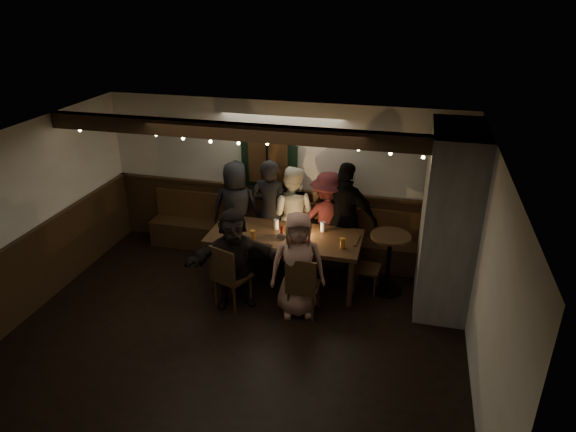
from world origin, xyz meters
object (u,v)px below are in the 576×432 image
(dining_table, at_px, (285,239))
(high_top, at_px, (389,256))
(person_b, at_px, (270,211))
(person_e, at_px, (345,218))
(chair_near_left, at_px, (228,273))
(person_d, at_px, (327,219))
(chair_near_right, at_px, (302,284))
(person_c, at_px, (292,214))
(person_a, at_px, (236,209))
(person_g, at_px, (298,265))
(person_f, at_px, (234,258))
(chair_end, at_px, (362,263))

(dining_table, distance_m, high_top, 1.58)
(person_b, bearing_deg, dining_table, 128.55)
(dining_table, xyz_separation_m, person_e, (0.82, 0.67, 0.15))
(chair_near_left, bearing_deg, person_b, 82.18)
(person_d, distance_m, person_e, 0.33)
(chair_near_right, height_order, person_c, person_c)
(person_a, bearing_deg, person_d, 169.36)
(person_a, bearing_deg, person_g, 121.91)
(high_top, bearing_deg, person_f, -157.11)
(chair_near_left, distance_m, person_c, 1.72)
(high_top, height_order, person_e, person_e)
(dining_table, distance_m, person_f, 0.92)
(person_e, xyz_separation_m, person_f, (-1.37, -1.41, -0.15))
(high_top, bearing_deg, person_d, 149.50)
(person_b, xyz_separation_m, person_e, (1.23, 0.02, 0.02))
(dining_table, height_order, person_f, person_f)
(chair_near_left, distance_m, chair_near_right, 1.07)
(person_e, distance_m, person_g, 1.48)
(high_top, distance_m, person_f, 2.29)
(dining_table, height_order, person_a, person_a)
(chair_near_left, relative_size, person_f, 0.65)
(high_top, distance_m, person_b, 2.06)
(person_a, relative_size, person_e, 0.92)
(person_c, relative_size, person_e, 0.91)
(person_a, relative_size, person_c, 1.01)
(chair_near_left, distance_m, person_a, 1.64)
(dining_table, xyz_separation_m, chair_near_left, (-0.62, -0.84, -0.20))
(person_b, bearing_deg, chair_end, 166.17)
(chair_near_right, height_order, person_g, person_g)
(person_f, bearing_deg, person_c, 48.76)
(person_a, height_order, person_e, person_e)
(person_b, height_order, person_d, person_b)
(person_c, bearing_deg, person_a, 6.00)
(dining_table, bearing_deg, person_b, 121.99)
(high_top, height_order, person_a, person_a)
(person_c, relative_size, person_f, 1.10)
(person_d, bearing_deg, person_f, 43.25)
(person_a, height_order, person_d, person_a)
(person_a, bearing_deg, high_top, 155.54)
(chair_end, bearing_deg, person_e, 120.34)
(person_g, bearing_deg, person_b, 102.84)
(chair_near_right, bearing_deg, dining_table, 119.15)
(chair_near_right, xyz_separation_m, person_a, (-1.48, 1.55, 0.30))
(person_b, bearing_deg, person_g, 125.95)
(person_a, xyz_separation_m, person_d, (1.55, 0.03, -0.03))
(chair_near_right, bearing_deg, person_g, 133.89)
(chair_end, height_order, person_b, person_b)
(person_g, bearing_deg, person_c, 90.01)
(person_d, height_order, person_e, person_e)
(dining_table, distance_m, chair_near_left, 1.06)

